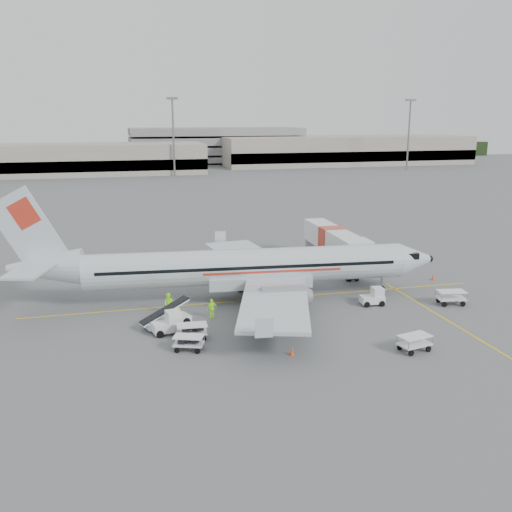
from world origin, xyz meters
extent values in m
plane|color=#56595B|center=(0.00, 0.00, 0.00)|extent=(360.00, 360.00, 0.00)
cube|color=yellow|center=(0.00, 0.00, 0.01)|extent=(44.00, 0.20, 0.01)
cube|color=yellow|center=(14.00, -8.00, 0.01)|extent=(0.20, 20.00, 0.01)
cone|color=#EF4D11|center=(19.55, 1.87, 0.34)|extent=(0.41, 0.41, 0.68)
cone|color=#EF4D11|center=(-1.26, 15.92, 0.31)|extent=(0.38, 0.38, 0.61)
cone|color=#EF4D11|center=(-1.15, -13.21, 0.29)|extent=(0.36, 0.36, 0.58)
imported|color=#9CEF18|center=(-8.40, -4.34, 0.82)|extent=(0.70, 0.69, 1.63)
imported|color=#9CEF18|center=(-8.95, -1.83, 0.93)|extent=(1.14, 1.13, 1.86)
imported|color=#9CEF18|center=(-3.21, -6.60, 0.95)|extent=(1.08, 1.40, 1.91)
imported|color=#9CEF18|center=(-5.44, -3.90, 0.86)|extent=(1.09, 0.76, 1.72)
camera|label=1|loc=(-13.31, -50.21, 17.05)|focal=40.00mm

